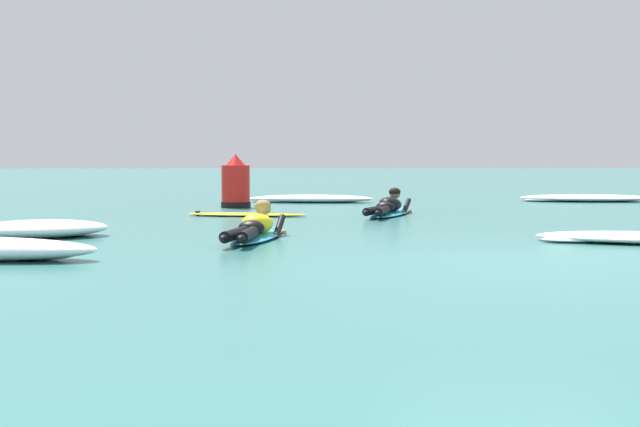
# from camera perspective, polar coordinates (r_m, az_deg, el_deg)

# --- Properties ---
(ground_plane) EXTENTS (120.00, 120.00, 0.00)m
(ground_plane) POSITION_cam_1_polar(r_m,az_deg,el_deg) (18.38, 3.51, 0.47)
(ground_plane) COLOR #387A75
(surfer_near) EXTENTS (0.96, 2.53, 0.54)m
(surfer_near) POSITION_cam_1_polar(r_m,az_deg,el_deg) (11.04, -4.35, -1.04)
(surfer_near) COLOR #2DB2D1
(surfer_near) RESTS_ON ground
(surfer_far) EXTENTS (1.37, 2.59, 0.54)m
(surfer_far) POSITION_cam_1_polar(r_m,az_deg,el_deg) (15.55, 4.59, 0.36)
(surfer_far) COLOR #2DB2D1
(surfer_far) RESTS_ON ground
(drifting_surfboard) EXTENTS (2.26, 1.03, 0.16)m
(drifting_surfboard) POSITION_cam_1_polar(r_m,az_deg,el_deg) (15.42, -4.96, -0.05)
(drifting_surfboard) COLOR yellow
(drifting_surfboard) RESTS_ON ground
(whitewater_mid_right) EXTENTS (3.00, 1.24, 0.18)m
(whitewater_mid_right) POSITION_cam_1_polar(r_m,az_deg,el_deg) (19.93, -0.59, 0.98)
(whitewater_mid_right) COLOR white
(whitewater_mid_right) RESTS_ON ground
(whitewater_back) EXTENTS (1.98, 1.44, 0.24)m
(whitewater_back) POSITION_cam_1_polar(r_m,az_deg,el_deg) (11.93, -18.22, -1.00)
(whitewater_back) COLOR white
(whitewater_back) RESTS_ON ground
(whitewater_far_band) EXTENTS (3.27, 1.63, 0.17)m
(whitewater_far_band) POSITION_cam_1_polar(r_m,az_deg,el_deg) (21.38, 17.33, 0.99)
(whitewater_far_band) COLOR white
(whitewater_far_band) RESTS_ON ground
(channel_marker_buoy) EXTENTS (0.62, 0.62, 1.13)m
(channel_marker_buoy) POSITION_cam_1_polar(r_m,az_deg,el_deg) (18.03, -5.65, 1.85)
(channel_marker_buoy) COLOR red
(channel_marker_buoy) RESTS_ON ground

